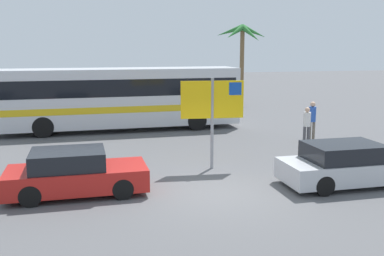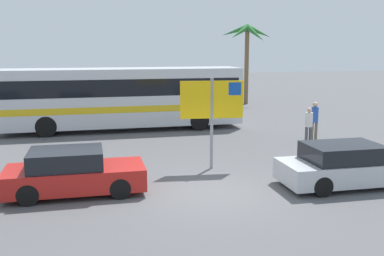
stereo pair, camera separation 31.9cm
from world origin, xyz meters
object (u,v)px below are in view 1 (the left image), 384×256
ferry_sign (214,103)px  pedestrian_near_sign (307,123)px  bus_front_coach (120,96)px  pedestrian_crossing_lot (312,117)px  car_silver (348,165)px  car_red (75,173)px

ferry_sign → pedestrian_near_sign: (5.19, 2.78, -1.36)m
bus_front_coach → pedestrian_crossing_lot: (8.26, -4.87, -0.72)m
car_silver → car_red: bearing=172.7°
bus_front_coach → pedestrian_crossing_lot: bearing=-30.5°
bus_front_coach → pedestrian_crossing_lot: bus_front_coach is taller
car_silver → bus_front_coach: bearing=118.8°
car_red → pedestrian_near_sign: pedestrian_near_sign is taller
ferry_sign → car_silver: size_ratio=0.73×
bus_front_coach → car_silver: (5.91, -11.22, -1.15)m
bus_front_coach → ferry_sign: bearing=-73.9°
bus_front_coach → car_silver: bus_front_coach is taller
ferry_sign → pedestrian_near_sign: size_ratio=1.95×
car_silver → pedestrian_crossing_lot: bearing=70.7°
car_silver → pedestrian_near_sign: bearing=74.3°
pedestrian_near_sign → ferry_sign: bearing=124.3°
car_red → bus_front_coach: bearing=77.5°
car_red → pedestrian_near_sign: bearing=24.8°
ferry_sign → car_silver: bearing=-32.9°
car_silver → pedestrian_near_sign: 5.91m
pedestrian_crossing_lot → pedestrian_near_sign: bearing=154.2°
bus_front_coach → pedestrian_near_sign: (7.60, -5.57, -0.82)m
car_silver → pedestrian_near_sign: pedestrian_near_sign is taller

